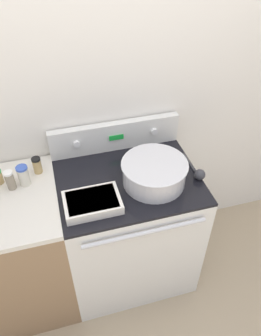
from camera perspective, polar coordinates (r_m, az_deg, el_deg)
name	(u,v)px	position (r m, az deg, el deg)	size (l,w,h in m)	color
ground_plane	(141,306)	(2.42, 1.85, -22.85)	(12.00, 12.00, 0.00)	tan
kitchen_wall	(111,94)	(1.95, -3.35, 12.70)	(8.00, 0.05, 2.50)	silver
stove_range	(128,228)	(2.21, -0.39, -10.40)	(0.81, 0.67, 0.90)	silver
control_panel	(115,136)	(2.04, -2.68, 5.61)	(0.81, 0.07, 0.19)	silver
side_counter	(26,250)	(2.19, -17.69, -13.47)	(0.50, 0.64, 0.91)	#896B4C
mixing_bowl	(154,172)	(1.81, 4.16, -0.62)	(0.37, 0.37, 0.14)	silver
casserole_dish	(92,202)	(1.71, -6.68, -5.92)	(0.29, 0.20, 0.05)	silver
ladle	(198,173)	(1.91, 11.74, -0.88)	(0.06, 0.26, 0.06)	#333338
spice_jar_black_cap	(37,165)	(1.94, -15.96, 0.47)	(0.05, 0.05, 0.10)	tan
spice_jar_blue_cap	(24,176)	(1.88, -18.13, -1.26)	(0.06, 0.06, 0.12)	beige
spice_jar_white_cap	(10,180)	(1.88, -20.24, -1.98)	(0.05, 0.05, 0.11)	gray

